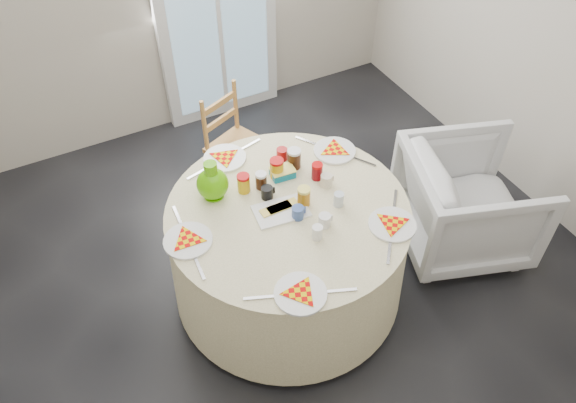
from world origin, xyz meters
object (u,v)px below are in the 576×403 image
wooden_chair (238,140)px  green_pitcher (212,178)px  table (288,251)px  armchair (468,200)px

wooden_chair → green_pitcher: 0.93m
table → armchair: 1.26m
table → armchair: size_ratio=1.74×
wooden_chair → green_pitcher: green_pitcher is taller
table → wooden_chair: wooden_chair is taller
table → wooden_chair: size_ratio=1.71×
green_pitcher → wooden_chair: bearing=38.1°
armchair → green_pitcher: 1.71m
wooden_chair → green_pitcher: (-0.45, -0.71, 0.40)m
table → armchair: bearing=-8.3°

